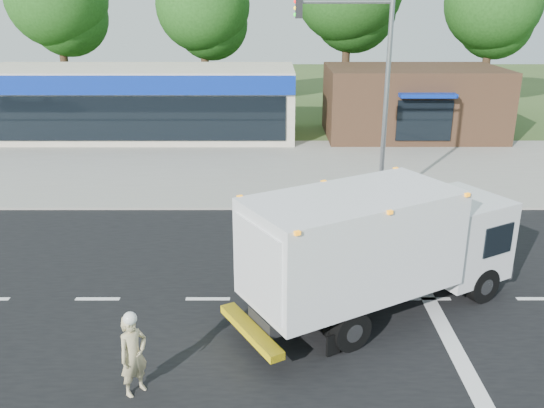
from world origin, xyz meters
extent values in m
plane|color=#385123|center=(0.00, 0.00, 0.00)|extent=(120.00, 120.00, 0.00)
cube|color=black|center=(0.00, 0.00, 0.00)|extent=(60.00, 14.00, 0.02)
cube|color=gray|center=(0.00, 8.20, 0.06)|extent=(60.00, 2.40, 0.12)
cube|color=gray|center=(0.00, 14.00, 0.01)|extent=(60.00, 9.00, 0.02)
cube|color=silver|center=(-6.00, 0.00, 0.02)|extent=(1.20, 0.15, 0.01)
cube|color=silver|center=(-3.00, 0.00, 0.02)|extent=(1.20, 0.15, 0.01)
cube|color=silver|center=(0.00, 0.00, 0.02)|extent=(1.20, 0.15, 0.01)
cube|color=silver|center=(3.00, 0.00, 0.02)|extent=(1.20, 0.15, 0.01)
cube|color=silver|center=(6.00, 0.00, 0.02)|extent=(1.20, 0.15, 0.01)
cube|color=silver|center=(3.00, -3.00, 0.02)|extent=(0.40, 7.00, 0.01)
cube|color=black|center=(0.67, -1.09, 0.72)|extent=(4.98, 3.45, 0.36)
cube|color=silver|center=(3.84, 0.72, 1.60)|extent=(2.89, 2.94, 2.16)
cube|color=black|center=(4.69, 1.21, 1.80)|extent=(1.10, 1.78, 0.93)
cube|color=white|center=(0.67, -1.09, 2.16)|extent=(5.70, 4.70, 2.42)
cube|color=silver|center=(-1.58, -2.38, 2.11)|extent=(1.08, 1.82, 1.96)
cube|color=yellow|center=(-1.74, -2.47, 0.57)|extent=(1.54, 2.32, 0.19)
cube|color=orange|center=(0.67, -1.09, 3.35)|extent=(5.54, 4.63, 0.08)
cylinder|color=black|center=(3.40, 1.59, 0.49)|extent=(1.01, 0.76, 0.99)
cylinder|color=black|center=(4.37, -0.10, 0.49)|extent=(1.01, 0.76, 0.99)
cylinder|color=black|center=(-0.47, -0.56, 0.49)|extent=(1.01, 0.76, 0.99)
cylinder|color=black|center=(0.55, -2.35, 0.49)|extent=(1.01, 0.76, 0.99)
imported|color=tan|center=(-4.07, -3.91, 0.89)|extent=(0.74, 0.77, 1.77)
sphere|color=white|center=(-4.07, -3.91, 1.74)|extent=(0.28, 0.28, 0.28)
cube|color=#BFB49E|center=(-9.00, 20.00, 2.00)|extent=(18.00, 6.00, 4.00)
cube|color=navy|center=(-9.00, 16.95, 3.40)|extent=(18.00, 0.30, 1.00)
cube|color=black|center=(-9.00, 16.95, 1.60)|extent=(17.00, 0.12, 2.40)
cube|color=#382316|center=(7.00, 20.00, 2.00)|extent=(10.00, 6.00, 4.00)
cube|color=navy|center=(7.00, 16.90, 2.90)|extent=(3.00, 1.20, 0.20)
cube|color=black|center=(7.00, 16.95, 1.50)|extent=(3.00, 0.12, 2.20)
cylinder|color=gray|center=(3.00, 7.60, 4.00)|extent=(0.18, 0.18, 8.00)
cylinder|color=gray|center=(1.30, 7.60, 7.60)|extent=(3.40, 0.12, 0.12)
cube|color=black|center=(-0.30, 7.60, 7.40)|extent=(0.25, 0.25, 0.70)
cylinder|color=#332114|center=(-16.00, 28.00, 3.67)|extent=(0.56, 0.56, 7.35)
sphere|color=#1B4714|center=(-15.50, 28.50, 6.51)|extent=(5.46, 5.46, 5.46)
cylinder|color=#332114|center=(-6.00, 28.00, 3.43)|extent=(0.56, 0.56, 6.86)
sphere|color=#1B4714|center=(-6.00, 28.00, 7.35)|extent=(6.47, 6.47, 6.47)
sphere|color=#1B4714|center=(-5.50, 28.50, 6.08)|extent=(5.10, 5.10, 5.10)
cylinder|color=#332114|center=(4.00, 28.00, 3.92)|extent=(0.56, 0.56, 7.84)
sphere|color=#1B4714|center=(4.50, 28.50, 6.94)|extent=(5.82, 5.82, 5.82)
cylinder|color=#332114|center=(14.00, 28.00, 3.50)|extent=(0.56, 0.56, 7.00)
sphere|color=#1B4714|center=(14.00, 28.00, 7.50)|extent=(6.60, 6.60, 6.60)
sphere|color=#1B4714|center=(14.50, 28.50, 6.20)|extent=(5.20, 5.20, 5.20)
camera|label=1|loc=(-1.27, -13.85, 7.70)|focal=38.00mm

